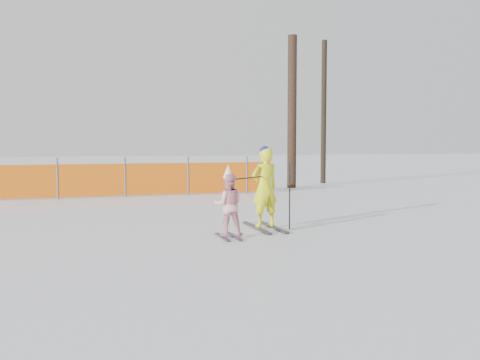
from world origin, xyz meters
name	(u,v)px	position (x,y,z in m)	size (l,w,h in m)	color
ground	(248,237)	(0.00, 0.00, 0.00)	(120.00, 120.00, 0.00)	white
adult	(265,188)	(0.62, 0.85, 0.81)	(0.63, 1.55, 1.64)	black
child	(228,204)	(-0.35, 0.07, 0.60)	(0.61, 0.84, 1.31)	black
ski_poles	(272,188)	(0.66, 0.57, 0.82)	(1.35, 0.65, 1.31)	black
safety_fence	(36,181)	(-4.08, 7.91, 0.56)	(14.87, 0.06, 1.25)	#595960
tree_trunks	(302,112)	(5.52, 10.15, 2.88)	(2.44, 2.01, 5.94)	#322116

